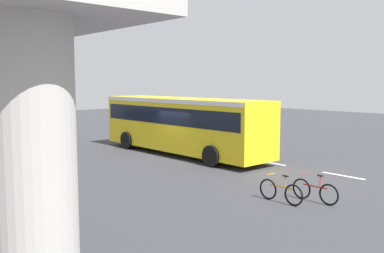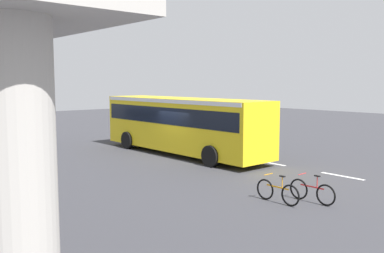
{
  "view_description": "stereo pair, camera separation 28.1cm",
  "coord_description": "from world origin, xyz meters",
  "px_view_note": "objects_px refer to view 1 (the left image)",
  "views": [
    {
      "loc": [
        -17.12,
        14.54,
        4.03
      ],
      "look_at": [
        0.24,
        -0.85,
        1.6
      ],
      "focal_mm": 39.59,
      "sensor_mm": 36.0,
      "label": 1
    },
    {
      "loc": [
        -17.31,
        14.33,
        4.03
      ],
      "look_at": [
        0.24,
        -0.85,
        1.6
      ],
      "focal_mm": 39.59,
      "sensor_mm": 36.0,
      "label": 2
    }
  ],
  "objects_px": {
    "bicycle_red": "(315,191)",
    "city_bus": "(182,121)",
    "traffic_sign": "(183,113)",
    "bicycle_orange": "(281,192)"
  },
  "relations": [
    {
      "from": "bicycle_red",
      "to": "city_bus",
      "type": "bearing_deg",
      "value": -15.4
    },
    {
      "from": "bicycle_red",
      "to": "traffic_sign",
      "type": "xyz_separation_m",
      "value": [
        14.56,
        -6.55,
        1.52
      ]
    },
    {
      "from": "traffic_sign",
      "to": "bicycle_orange",
      "type": "bearing_deg",
      "value": 151.66
    },
    {
      "from": "bicycle_orange",
      "to": "traffic_sign",
      "type": "bearing_deg",
      "value": -28.34
    },
    {
      "from": "city_bus",
      "to": "bicycle_orange",
      "type": "distance_m",
      "value": 10.38
    },
    {
      "from": "city_bus",
      "to": "bicycle_orange",
      "type": "xyz_separation_m",
      "value": [
        -9.56,
        3.75,
        -1.51
      ]
    },
    {
      "from": "city_bus",
      "to": "traffic_sign",
      "type": "distance_m",
      "value": 5.66
    },
    {
      "from": "bicycle_red",
      "to": "traffic_sign",
      "type": "relative_size",
      "value": 0.63
    },
    {
      "from": "city_bus",
      "to": "bicycle_red",
      "type": "xyz_separation_m",
      "value": [
        -10.29,
        2.83,
        -1.51
      ]
    },
    {
      "from": "city_bus",
      "to": "bicycle_red",
      "type": "relative_size",
      "value": 6.52
    }
  ]
}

